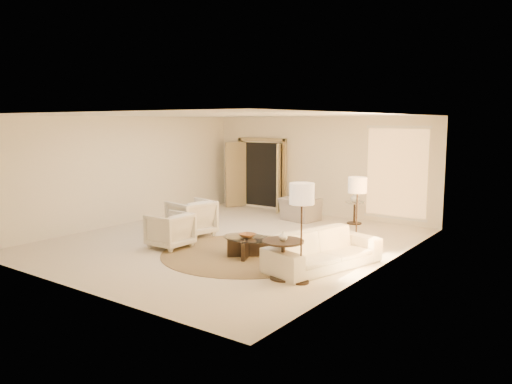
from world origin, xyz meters
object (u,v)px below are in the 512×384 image
Objects in this scene: side_table at (355,210)px; side_vase at (355,197)px; floor_lamp_near at (357,189)px; sofa at (323,250)px; end_vase at (283,236)px; armchair_right at (170,228)px; bowl at (247,235)px; coffee_table at (247,245)px; end_table at (283,253)px; armchair_left at (191,216)px; accent_chair at (300,205)px; floor_lamp_far at (302,198)px.

side_table is 2.46× the size of side_vase.
side_vase is at bearing 115.41° from floor_lamp_near.
end_vase is at bearing -177.65° from sofa.
armchair_right is 0.53× the size of floor_lamp_near.
side_table is 4.26m from bowl.
armchair_right is at bearing -168.50° from bowl.
coffee_table is 1.55m from end_table.
floor_lamp_near is at bearing -64.59° from side_table.
end_table is 0.46× the size of floor_lamp_near.
floor_lamp_near reaches higher than armchair_right.
armchair_left is 3.94× the size of side_vase.
side_vase is (1.40, 0.45, 0.29)m from accent_chair.
floor_lamp_near reaches higher than sofa.
side_vase is at bearing 180.00° from side_table.
floor_lamp_near is 2.38m from floor_lamp_far.
armchair_left is 2.96× the size of bowl.
coffee_table is at bearing 101.78° from armchair_right.
coffee_table is 8.09× the size of end_vase.
end_vase is (3.12, -0.40, 0.33)m from armchair_right.
sofa is 14.81× the size of end_vase.
floor_lamp_far is at bearing 83.43° from armchair_right.
sofa is 1.49m from floor_lamp_far.
sofa is at bearing 76.52° from end_vase.
bowl is (-1.57, -0.23, 0.10)m from sofa.
end_table is 1.53m from bowl.
end_table is 5.11m from side_table.
armchair_right is 0.65× the size of coffee_table.
armchair_right reaches higher than side_table.
sofa reaches higher than bowl.
floor_lamp_near is 3.00m from side_vase.
end_vase is 5.11m from side_vase.
side_vase is at bearing 101.30° from end_vase.
floor_lamp_near is 0.93× the size of floor_lamp_far.
side_vase reaches higher than bowl.
armchair_right is at bearing 115.86° from sofa.
side_vase is at bearing 32.98° from sofa.
floor_lamp_near is at bearing 83.78° from end_vase.
end_vase is at bearing -78.70° from side_vase.
accent_chair is 3.95m from bowl.
sofa is at bearing 136.96° from accent_chair.
side_vase is (0.33, 4.25, 0.27)m from bowl.
coffee_table is 1.61m from end_vase.
end_vase reaches higher than end_table.
side_vase reaches higher than sofa.
end_vase is 0.65× the size of side_vase.
floor_lamp_far is 7.05× the size of side_vase.
armchair_left is at bearing 157.00° from end_table.
accent_chair is 1.50m from side_vase.
bowl is at bearing 149.99° from end_vase.
armchair_left reaches higher than sofa.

